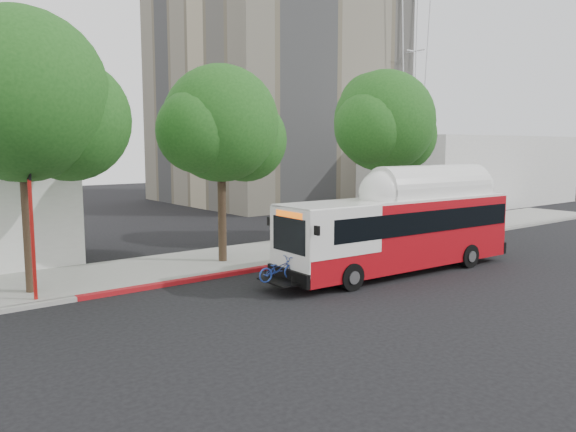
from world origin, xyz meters
name	(u,v)px	position (x,y,z in m)	size (l,w,h in m)	color
ground	(331,287)	(0.00, 0.00, 0.00)	(120.00, 120.00, 0.00)	black
sidewalk	(236,258)	(0.00, 6.50, 0.07)	(60.00, 5.00, 0.15)	gray
curb_strip	(269,267)	(0.00, 3.90, 0.07)	(60.00, 0.30, 0.15)	gray
red_curb_segment	(207,277)	(-3.00, 3.90, 0.08)	(10.00, 0.32, 0.16)	maroon
street_tree_left	(36,103)	(-8.53, 5.56, 6.60)	(6.67, 5.80, 9.74)	#2D2116
street_tree_mid	(228,129)	(-0.59, 6.06, 5.91)	(5.75, 5.00, 8.62)	#2D2116
street_tree_right	(389,126)	(9.44, 5.86, 6.26)	(6.21, 5.40, 9.18)	#2D2116
apartment_tower	(273,9)	(18.00, 28.00, 17.62)	(18.00, 18.00, 37.00)	tan
horizon_block	(458,170)	(30.00, 16.00, 3.00)	(20.00, 12.00, 6.00)	silver
transit_bus	(401,233)	(3.94, 0.15, 1.64)	(11.93, 2.92, 3.50)	#AB0B14
signal_pole	(33,237)	(-9.14, 4.36, 2.22)	(0.12, 0.41, 4.32)	#AA1512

